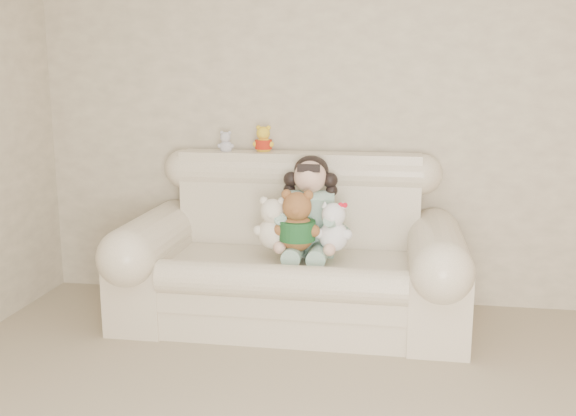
% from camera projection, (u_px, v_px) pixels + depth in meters
% --- Properties ---
extents(wall_back, '(4.50, 0.00, 4.50)m').
position_uv_depth(wall_back, '(371.00, 109.00, 4.26)').
color(wall_back, beige).
rests_on(wall_back, ground).
extents(sofa, '(2.10, 0.95, 1.03)m').
position_uv_depth(sofa, '(291.00, 242.00, 4.00)').
color(sofa, '#FFE8CD').
rests_on(sofa, floor).
extents(seated_child, '(0.43, 0.51, 0.63)m').
position_uv_depth(seated_child, '(310.00, 205.00, 4.02)').
color(seated_child, '#2E7D5C').
rests_on(seated_child, sofa).
extents(brown_teddy, '(0.33, 0.28, 0.43)m').
position_uv_depth(brown_teddy, '(297.00, 215.00, 3.84)').
color(brown_teddy, brown).
rests_on(brown_teddy, sofa).
extents(white_cat, '(0.24, 0.19, 0.35)m').
position_uv_depth(white_cat, '(334.00, 222.00, 3.84)').
color(white_cat, white).
rests_on(white_cat, sofa).
extents(cream_teddy, '(0.24, 0.19, 0.37)m').
position_uv_depth(cream_teddy, '(273.00, 218.00, 3.89)').
color(cream_teddy, white).
rests_on(cream_teddy, sofa).
extents(yellow_mini_bear, '(0.15, 0.12, 0.22)m').
position_uv_depth(yellow_mini_bear, '(264.00, 137.00, 4.28)').
color(yellow_mini_bear, yellow).
rests_on(yellow_mini_bear, sofa).
extents(grey_mini_plush, '(0.12, 0.09, 0.18)m').
position_uv_depth(grey_mini_plush, '(226.00, 140.00, 4.31)').
color(grey_mini_plush, silver).
rests_on(grey_mini_plush, sofa).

